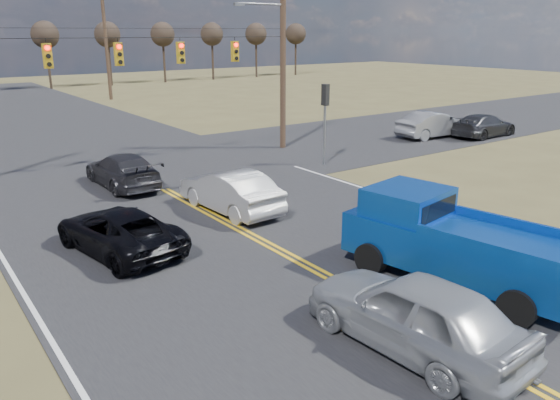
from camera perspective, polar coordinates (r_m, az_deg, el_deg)
ground at (r=12.55m, az=16.19°, el=-13.53°), size 160.00×160.00×0.00m
road_main at (r=19.62m, az=-7.19°, el=-1.56°), size 14.00×120.00×0.02m
road_cross at (r=26.67m, az=-15.55°, el=2.98°), size 120.00×12.00×0.02m
signal_gantry at (r=25.92m, az=-15.23°, el=13.97°), size 19.60×4.83×10.00m
utility_poles at (r=25.00m, az=-15.69°, el=14.21°), size 19.60×58.32×10.00m
treeline at (r=34.49m, az=-21.84°, el=15.10°), size 87.00×117.80×7.40m
pickup_truck at (r=14.72m, az=17.56°, el=-4.20°), size 3.24×6.33×2.27m
silver_suv at (r=11.61m, az=13.89°, el=-11.33°), size 2.29×4.96×1.65m
black_suv at (r=16.79m, az=-16.52°, el=-3.08°), size 2.93×5.00×1.31m
white_car_queue at (r=19.77m, az=-5.24°, el=0.96°), size 1.89×4.70×1.52m
dgrey_car_queue at (r=23.84m, az=-16.12°, el=3.01°), size 1.98×4.81×1.39m
cross_car_east_near at (r=35.03m, az=15.69°, el=7.60°), size 2.03×4.94×1.59m
cross_car_east_far at (r=36.27m, az=20.55°, el=7.30°), size 2.06×4.87×1.40m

